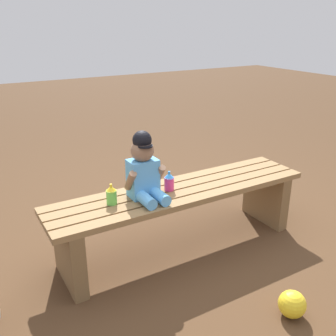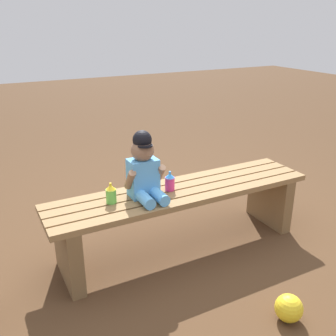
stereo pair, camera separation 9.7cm
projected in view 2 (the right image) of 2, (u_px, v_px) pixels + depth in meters
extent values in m
plane|color=#4C331E|center=(181.00, 247.00, 2.55)|extent=(16.00, 16.00, 0.00)
cube|color=olive|center=(195.00, 201.00, 2.28)|extent=(1.72, 0.09, 0.04)
cube|color=olive|center=(186.00, 194.00, 2.37)|extent=(1.72, 0.09, 0.04)
cube|color=olive|center=(178.00, 188.00, 2.45)|extent=(1.72, 0.09, 0.04)
cube|color=olive|center=(171.00, 183.00, 2.53)|extent=(1.72, 0.09, 0.04)
cube|color=brown|center=(68.00, 251.00, 2.17)|extent=(0.08, 0.39, 0.39)
cube|color=brown|center=(269.00, 198.00, 2.80)|extent=(0.08, 0.39, 0.39)
cube|color=#59A5E5|center=(143.00, 178.00, 2.27)|extent=(0.17, 0.12, 0.23)
sphere|color=#8C664C|center=(142.00, 150.00, 2.21)|extent=(0.14, 0.14, 0.14)
cylinder|color=black|center=(145.00, 146.00, 2.17)|extent=(0.09, 0.09, 0.01)
sphere|color=black|center=(142.00, 140.00, 2.19)|extent=(0.11, 0.11, 0.11)
cylinder|color=#5DAEF0|center=(145.00, 199.00, 2.18)|extent=(0.07, 0.16, 0.07)
cylinder|color=#5DAEF0|center=(159.00, 196.00, 2.22)|extent=(0.07, 0.16, 0.07)
cylinder|color=#8C664C|center=(130.00, 180.00, 2.20)|extent=(0.04, 0.12, 0.14)
cylinder|color=#8C664C|center=(160.00, 174.00, 2.28)|extent=(0.04, 0.12, 0.14)
cylinder|color=#66CC4C|center=(111.00, 196.00, 2.20)|extent=(0.06, 0.06, 0.09)
cone|color=yellow|center=(111.00, 187.00, 2.19)|extent=(0.06, 0.06, 0.03)
cylinder|color=yellow|center=(110.00, 184.00, 2.18)|extent=(0.01, 0.01, 0.02)
cylinder|color=#E5337F|center=(170.00, 184.00, 2.37)|extent=(0.06, 0.06, 0.09)
cone|color=#338CE5|center=(170.00, 176.00, 2.35)|extent=(0.06, 0.06, 0.03)
cylinder|color=#338CE5|center=(170.00, 173.00, 2.34)|extent=(0.01, 0.01, 0.02)
sphere|color=yellow|center=(289.00, 308.00, 1.91)|extent=(0.14, 0.14, 0.14)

